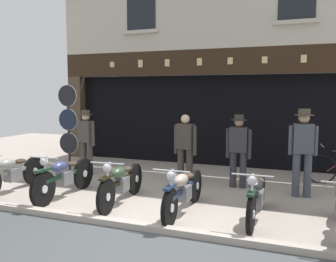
# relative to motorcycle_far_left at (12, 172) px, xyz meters

# --- Properties ---
(ground) EXTENTS (21.64, 22.00, 0.18)m
(ground) POSITION_rel_motorcycle_far_left_xyz_m (3.41, -2.01, -0.46)
(ground) COLOR #A1968A
(shop_facade) EXTENTS (9.94, 4.42, 6.00)m
(shop_facade) POSITION_rel_motorcycle_far_left_xyz_m (3.41, 6.00, 1.24)
(shop_facade) COLOR black
(shop_facade) RESTS_ON ground
(motorcycle_far_left) EXTENTS (0.62, 1.95, 0.91)m
(motorcycle_far_left) POSITION_rel_motorcycle_far_left_xyz_m (0.00, 0.00, 0.00)
(motorcycle_far_left) COLOR black
(motorcycle_far_left) RESTS_ON ground
(motorcycle_left) EXTENTS (0.62, 2.02, 0.93)m
(motorcycle_left) POSITION_rel_motorcycle_far_left_xyz_m (1.28, 0.08, 0.01)
(motorcycle_left) COLOR black
(motorcycle_left) RESTS_ON ground
(motorcycle_center_left) EXTENTS (0.62, 2.00, 0.91)m
(motorcycle_center_left) POSITION_rel_motorcycle_far_left_xyz_m (2.55, 0.11, 0.00)
(motorcycle_center_left) COLOR black
(motorcycle_center_left) RESTS_ON ground
(motorcycle_center) EXTENTS (0.62, 2.04, 0.91)m
(motorcycle_center) POSITION_rel_motorcycle_far_left_xyz_m (3.83, -0.01, -0.00)
(motorcycle_center) COLOR black
(motorcycle_center) RESTS_ON ground
(motorcycle_center_right) EXTENTS (0.62, 1.93, 0.90)m
(motorcycle_center_right) POSITION_rel_motorcycle_far_left_xyz_m (5.07, 0.10, -0.01)
(motorcycle_center_right) COLOR black
(motorcycle_center_right) RESTS_ON ground
(salesman_left) EXTENTS (0.55, 0.34, 1.66)m
(salesman_left) POSITION_rel_motorcycle_far_left_xyz_m (0.54, 2.01, 0.50)
(salesman_left) COLOR #47423D
(salesman_left) RESTS_ON ground
(shopkeeper_center) EXTENTS (0.55, 0.28, 1.62)m
(shopkeeper_center) POSITION_rel_motorcycle_far_left_xyz_m (3.26, 1.85, 0.47)
(shopkeeper_center) COLOR #38332D
(shopkeeper_center) RESTS_ON ground
(salesman_right) EXTENTS (0.56, 0.33, 1.62)m
(salesman_right) POSITION_rel_motorcycle_far_left_xyz_m (4.43, 2.06, 0.47)
(salesman_right) COLOR #2D2D33
(salesman_right) RESTS_ON ground
(assistant_far_right) EXTENTS (0.55, 0.37, 1.79)m
(assistant_far_right) POSITION_rel_motorcycle_far_left_xyz_m (5.76, 1.79, 0.59)
(assistant_far_right) COLOR #3D424C
(assistant_far_right) RESTS_ON ground
(tyre_sign_pole) EXTENTS (0.59, 0.06, 2.31)m
(tyre_sign_pole) POSITION_rel_motorcycle_far_left_xyz_m (-0.21, 2.28, 0.93)
(tyre_sign_pole) COLOR #232328
(tyre_sign_pole) RESTS_ON ground
(advert_board_near) EXTENTS (0.77, 0.03, 1.04)m
(advert_board_near) POSITION_rel_motorcycle_far_left_xyz_m (4.94, 4.37, 1.44)
(advert_board_near) COLOR beige
(advert_board_far) EXTENTS (0.68, 0.03, 1.01)m
(advert_board_far) POSITION_rel_motorcycle_far_left_xyz_m (6.15, 4.37, 1.37)
(advert_board_far) COLOR silver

